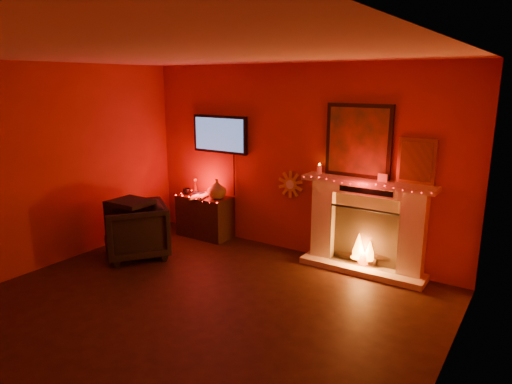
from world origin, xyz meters
TOP-DOWN VIEW (x-y plane):
  - room at (0.00, 0.00)m, footprint 5.00×5.00m
  - fireplace at (1.14, 2.39)m, footprint 1.72×0.40m
  - tv at (-1.30, 2.45)m, footprint 1.00×0.07m
  - sunburst_clock at (-0.05, 2.48)m, footprint 0.40×0.03m
  - console_table at (-1.47, 2.26)m, footprint 0.88×0.56m
  - armchair at (-1.76, 1.04)m, footprint 1.18×1.19m

SIDE VIEW (x-z plane):
  - console_table at x=-1.47m, z-range -0.10..0.87m
  - armchair at x=-1.76m, z-range 0.00..0.78m
  - fireplace at x=1.14m, z-range -0.37..1.81m
  - sunburst_clock at x=-0.05m, z-range 0.80..1.20m
  - room at x=0.00m, z-range -1.15..3.85m
  - tv at x=-1.30m, z-range 1.03..2.27m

